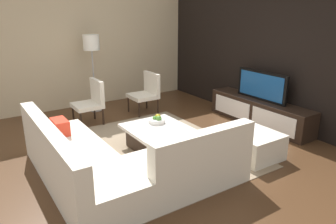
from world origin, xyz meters
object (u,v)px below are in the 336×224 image
(media_console, at_px, (259,112))
(coffee_table, at_px, (157,137))
(accent_chair_near, at_px, (92,99))
(accent_chair_far, at_px, (147,91))
(television, at_px, (262,86))
(ottoman, at_px, (254,145))
(sectional_couch, at_px, (117,163))
(fruit_bowl, at_px, (157,120))
(floor_lamp, at_px, (91,47))

(media_console, bearing_deg, coffee_table, -92.49)
(accent_chair_near, height_order, accent_chair_far, same)
(television, relative_size, ottoman, 1.65)
(ottoman, distance_m, accent_chair_far, 2.89)
(sectional_couch, bearing_deg, accent_chair_far, 142.62)
(television, xyz_separation_m, sectional_couch, (0.52, -3.30, -0.49))
(sectional_couch, height_order, coffee_table, sectional_couch)
(accent_chair_far, bearing_deg, coffee_table, -15.51)
(coffee_table, height_order, fruit_bowl, fruit_bowl)
(coffee_table, bearing_deg, sectional_couch, -58.16)
(coffee_table, distance_m, accent_chair_far, 1.98)
(coffee_table, xyz_separation_m, fruit_bowl, (-0.18, 0.10, 0.23))
(accent_chair_near, height_order, ottoman, accent_chair_near)
(floor_lamp, height_order, ottoman, floor_lamp)
(coffee_table, relative_size, floor_lamp, 0.59)
(ottoman, relative_size, accent_chair_far, 0.80)
(media_console, height_order, fruit_bowl, fruit_bowl)
(media_console, height_order, sectional_couch, sectional_couch)
(floor_lamp, relative_size, fruit_bowl, 5.95)
(sectional_couch, distance_m, accent_chair_far, 3.03)
(accent_chair_near, xyz_separation_m, accent_chair_far, (-0.01, 1.25, -0.00))
(fruit_bowl, height_order, accent_chair_far, accent_chair_far)
(floor_lamp, relative_size, accent_chair_far, 1.91)
(coffee_table, xyz_separation_m, ottoman, (1.09, 1.07, -0.00))
(ottoman, bearing_deg, coffee_table, -135.32)
(media_console, distance_m, accent_chair_near, 3.30)
(accent_chair_near, bearing_deg, floor_lamp, 157.43)
(media_console, height_order, floor_lamp, floor_lamp)
(floor_lamp, height_order, accent_chair_far, floor_lamp)
(accent_chair_near, height_order, floor_lamp, floor_lamp)
(fruit_bowl, bearing_deg, television, 82.78)
(coffee_table, relative_size, accent_chair_far, 1.13)
(floor_lamp, relative_size, ottoman, 2.38)
(accent_chair_far, bearing_deg, ottoman, 14.39)
(television, relative_size, accent_chair_far, 1.33)
(ottoman, bearing_deg, accent_chair_far, -175.16)
(media_console, relative_size, accent_chair_far, 2.60)
(media_console, xyz_separation_m, accent_chair_near, (-1.87, -2.72, 0.24))
(ottoman, bearing_deg, accent_chair_near, -152.34)
(coffee_table, xyz_separation_m, floor_lamp, (-2.53, -0.06, 1.21))
(sectional_couch, bearing_deg, accent_chair_near, 166.32)
(floor_lamp, bearing_deg, fruit_bowl, 4.08)
(television, distance_m, floor_lamp, 3.59)
(television, xyz_separation_m, floor_lamp, (-2.63, -2.36, 0.64))
(floor_lamp, xyz_separation_m, ottoman, (3.61, 1.14, -1.21))
(ottoman, bearing_deg, floor_lamp, -162.54)
(accent_chair_near, xyz_separation_m, ottoman, (2.85, 1.49, -0.29))
(media_console, xyz_separation_m, fruit_bowl, (-0.28, -2.19, 0.18))
(media_console, relative_size, fruit_bowl, 8.07)
(coffee_table, relative_size, ottoman, 1.41)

